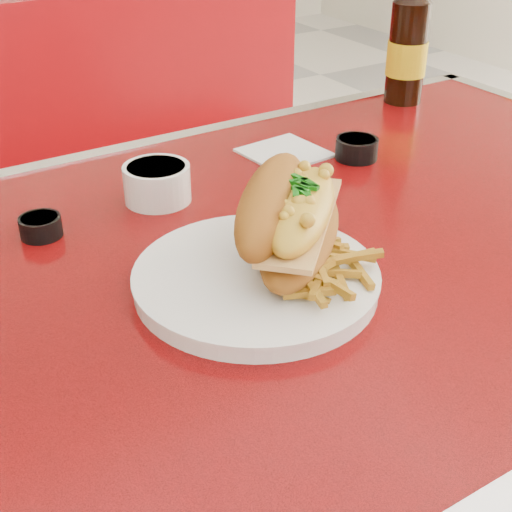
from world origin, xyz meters
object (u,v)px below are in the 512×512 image
booth_bench_far (123,270)px  mac_hoagie (291,216)px  diner_table (335,333)px  gravy_ramekin (157,182)px  sauce_cup_left (40,226)px  fork (294,248)px  sauce_cup_right (357,147)px  beer_bottle (408,43)px  dinner_plate (256,279)px

booth_bench_far → mac_hoagie: bearing=-97.1°
diner_table → booth_bench_far: size_ratio=1.03×
mac_hoagie → gravy_ramekin: 0.25m
sauce_cup_left → gravy_ramekin: bearing=4.9°
diner_table → fork: (-0.10, -0.03, 0.18)m
diner_table → mac_hoagie: bearing=-160.7°
sauce_cup_right → beer_bottle: size_ratio=0.27×
dinner_plate → sauce_cup_left: bearing=123.9°
sauce_cup_left → diner_table: bearing=-29.7°
booth_bench_far → mac_hoagie: booth_bench_far is taller
mac_hoagie → diner_table: bearing=-25.2°
beer_bottle → booth_bench_far: bearing=130.9°
dinner_plate → gravy_ramekin: 0.26m
dinner_plate → diner_table: bearing=18.8°
mac_hoagie → sauce_cup_left: bearing=90.1°
booth_bench_far → fork: size_ratio=7.27×
dinner_plate → sauce_cup_left: size_ratio=4.82×
booth_bench_far → fork: bearing=-96.6°
gravy_ramekin → beer_bottle: size_ratio=0.42×
fork → gravy_ramekin: bearing=12.2°
booth_bench_far → sauce_cup_left: (-0.32, -0.63, 0.50)m
mac_hoagie → booth_bench_far: bearing=38.4°
beer_bottle → mac_hoagie: bearing=-143.9°
sauce_cup_right → fork: bearing=-141.9°
diner_table → fork: fork is taller
booth_bench_far → sauce_cup_left: bearing=-117.4°
booth_bench_far → beer_bottle: 0.86m
booth_bench_far → diner_table: bearing=-90.0°
diner_table → mac_hoagie: (-0.11, -0.04, 0.23)m
diner_table → sauce_cup_left: sauce_cup_left is taller
sauce_cup_left → beer_bottle: size_ratio=0.21×
dinner_plate → gravy_ramekin: (0.00, 0.26, 0.02)m
diner_table → gravy_ramekin: size_ratio=10.35×
diner_table → sauce_cup_left: size_ratio=20.40×
beer_bottle → sauce_cup_left: bearing=-168.2°
mac_hoagie → beer_bottle: size_ratio=0.89×
gravy_ramekin → beer_bottle: 0.59m
diner_table → beer_bottle: bearing=39.6°
gravy_ramekin → sauce_cup_right: 0.32m
gravy_ramekin → sauce_cup_right: bearing=-5.3°
mac_hoagie → gravy_ramekin: size_ratio=2.13×
sauce_cup_right → sauce_cup_left: bearing=178.2°
diner_table → booth_bench_far: bearing=90.0°
fork → gravy_ramekin: gravy_ramekin is taller
dinner_plate → sauce_cup_right: 0.39m
fork → sauce_cup_right: size_ratio=2.15×
mac_hoagie → sauce_cup_right: size_ratio=3.30×
mac_hoagie → sauce_cup_right: (0.27, 0.21, -0.05)m
dinner_plate → gravy_ramekin: bearing=89.1°
dinner_plate → beer_bottle: (0.57, 0.39, 0.10)m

